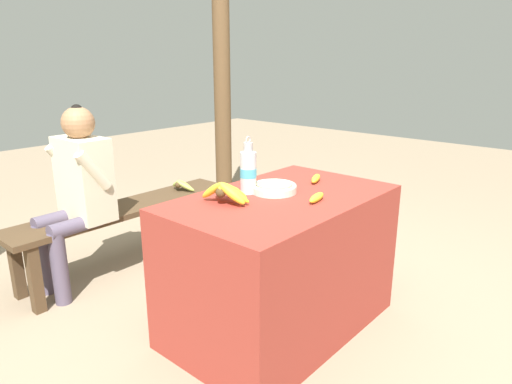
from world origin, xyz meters
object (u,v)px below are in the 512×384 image
object	(u,v)px
serving_bowl	(274,188)
banana_bunch_green	(181,185)
banana_bunch_ripe	(226,191)
water_bottle	(248,171)
support_post_far	(222,85)
loose_banana_side	(316,179)
wooden_bench	(128,215)
seated_vendor	(78,186)
loose_banana_front	(317,198)

from	to	relation	value
serving_bowl	banana_bunch_green	world-z (taller)	serving_bowl
banana_bunch_ripe	water_bottle	world-z (taller)	water_bottle
banana_bunch_ripe	support_post_far	world-z (taller)	support_post_far
loose_banana_side	wooden_bench	distance (m)	1.30
banana_bunch_ripe	seated_vendor	bearing A→B (deg)	99.45
water_bottle	loose_banana_front	world-z (taller)	water_bottle
water_bottle	seated_vendor	world-z (taller)	seated_vendor
support_post_far	banana_bunch_green	bearing A→B (deg)	-154.57
banana_bunch_ripe	wooden_bench	bearing A→B (deg)	81.50
banana_bunch_ripe	water_bottle	distance (m)	0.20
water_bottle	wooden_bench	xyz separation A→B (m)	(-0.03, 1.04, -0.46)
loose_banana_front	loose_banana_side	xyz separation A→B (m)	(0.29, 0.20, 0.00)
serving_bowl	banana_bunch_green	size ratio (longest dim) A/B	0.96
serving_bowl	seated_vendor	xyz separation A→B (m)	(-0.46, 1.10, -0.10)
loose_banana_front	water_bottle	bearing A→B (deg)	107.40
banana_bunch_green	loose_banana_front	bearing A→B (deg)	-103.16
loose_banana_side	wooden_bench	size ratio (longest dim) A/B	0.10
banana_bunch_ripe	loose_banana_front	bearing A→B (deg)	-44.89
banana_bunch_ripe	banana_bunch_green	bearing A→B (deg)	60.18
loose_banana_front	loose_banana_side	bearing A→B (deg)	34.72
water_bottle	banana_bunch_green	xyz separation A→B (m)	(0.42, 1.04, -0.35)
banana_bunch_ripe	wooden_bench	xyz separation A→B (m)	(0.16, 1.08, -0.41)
seated_vendor	banana_bunch_green	distance (m)	0.81
seated_vendor	water_bottle	bearing A→B (deg)	108.98
water_bottle	loose_banana_front	size ratio (longest dim) A/B	1.93
banana_bunch_green	loose_banana_side	bearing A→B (deg)	-91.66
banana_bunch_green	wooden_bench	bearing A→B (deg)	179.50
loose_banana_front	serving_bowl	bearing A→B (deg)	92.85
loose_banana_side	seated_vendor	bearing A→B (deg)	123.51
serving_bowl	support_post_far	xyz separation A→B (m)	(1.15, 1.51, 0.39)
support_post_far	serving_bowl	bearing A→B (deg)	-127.14
wooden_bench	seated_vendor	world-z (taller)	seated_vendor
loose_banana_side	support_post_far	bearing A→B (deg)	61.46
seated_vendor	banana_bunch_ripe	bearing A→B (deg)	98.49
water_bottle	support_post_far	xyz separation A→B (m)	(1.24, 1.42, 0.31)
water_bottle	wooden_bench	distance (m)	1.14
banana_bunch_ripe	loose_banana_front	xyz separation A→B (m)	(0.30, -0.29, -0.04)
wooden_bench	support_post_far	xyz separation A→B (m)	(1.27, 0.38, 0.77)
wooden_bench	banana_bunch_green	bearing A→B (deg)	-0.50
loose_banana_side	seated_vendor	world-z (taller)	seated_vendor
loose_banana_side	serving_bowl	bearing A→B (deg)	171.41
water_bottle	serving_bowl	bearing A→B (deg)	-43.96
banana_bunch_ripe	banana_bunch_green	distance (m)	1.27
banana_bunch_ripe	loose_banana_front	size ratio (longest dim) A/B	1.74
serving_bowl	support_post_far	size ratio (longest dim) A/B	0.10
serving_bowl	wooden_bench	bearing A→B (deg)	96.18
water_bottle	wooden_bench	world-z (taller)	water_bottle
wooden_bench	loose_banana_side	bearing A→B (deg)	-70.29
loose_banana_front	seated_vendor	bearing A→B (deg)	109.31
water_bottle	wooden_bench	bearing A→B (deg)	91.67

